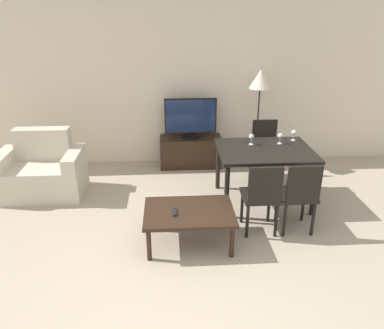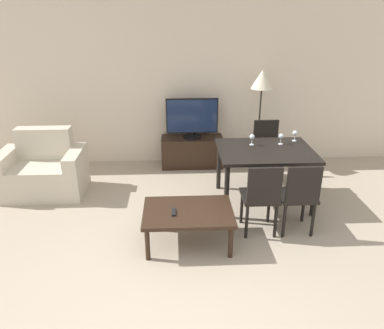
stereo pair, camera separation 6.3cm
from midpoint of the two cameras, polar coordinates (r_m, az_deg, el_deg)
The scene contains 15 objects.
ground_plane at distance 3.38m, azimuth -3.64°, elevation -22.34°, with size 18.00×18.00×0.00m, color tan.
wall_back at distance 6.01m, azimuth -3.61°, elevation 12.78°, with size 7.83×0.06×2.70m.
armchair at distance 5.52m, azimuth -21.39°, elevation -1.01°, with size 1.11×0.71×0.87m.
tv_stand at distance 6.05m, azimuth 0.30°, elevation 1.98°, with size 0.97×0.40×0.48m.
tv at distance 5.87m, azimuth 0.31°, elevation 7.07°, with size 0.81×0.28×0.63m.
coffee_table at distance 4.02m, azimuth -0.14°, elevation -7.57°, with size 0.96×0.67×0.40m.
dining_table at distance 4.86m, azimuth 11.46°, elevation 1.30°, with size 1.20×0.93×0.73m.
dining_chair_near at distance 4.20m, azimuth 10.94°, elevation -4.61°, with size 0.40×0.40×0.86m.
dining_chair_far at distance 5.67m, azimuth 11.60°, elevation 2.70°, with size 0.40×0.40×0.86m.
dining_chair_near_right at distance 4.31m, azimuth 16.38°, elevation -4.38°, with size 0.40×0.40×0.86m.
floor_lamp at distance 5.81m, azimuth 10.92°, elevation 11.92°, with size 0.33×0.33×1.55m.
remote_primary at distance 3.96m, azimuth -2.36°, elevation -7.24°, with size 0.04×0.15×0.02m.
wine_glass_left at distance 5.20m, azimuth 15.76°, elevation 4.53°, with size 0.07×0.07×0.15m.
wine_glass_center at distance 4.93m, azimuth 9.51°, elevation 4.08°, with size 0.07×0.07×0.15m.
wine_glass_right at distance 5.03m, azimuth 13.78°, elevation 4.11°, with size 0.07×0.07×0.15m.
Camera 2 is at (0.11, -2.38, 2.39)m, focal length 35.00 mm.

